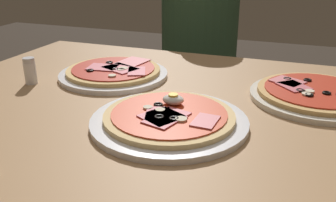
# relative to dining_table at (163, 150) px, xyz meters

# --- Properties ---
(dining_table) EXTENTS (1.17, 0.90, 0.74)m
(dining_table) POSITION_rel_dining_table_xyz_m (0.00, 0.00, 0.00)
(dining_table) COLOR #9E754C
(dining_table) RESTS_ON ground
(pizza_foreground) EXTENTS (0.31, 0.31, 0.05)m
(pizza_foreground) POSITION_rel_dining_table_xyz_m (0.05, -0.09, 0.12)
(pizza_foreground) COLOR white
(pizza_foreground) RESTS_ON dining_table
(pizza_across_left) EXTENTS (0.29, 0.29, 0.03)m
(pizza_across_left) POSITION_rel_dining_table_xyz_m (-0.19, 0.14, 0.12)
(pizza_across_left) COLOR white
(pizza_across_left) RESTS_ON dining_table
(pizza_across_right) EXTENTS (0.30, 0.30, 0.03)m
(pizza_across_right) POSITION_rel_dining_table_xyz_m (0.31, 0.16, 0.12)
(pizza_across_right) COLOR silver
(pizza_across_right) RESTS_ON dining_table
(salt_shaker) EXTENTS (0.03, 0.03, 0.07)m
(salt_shaker) POSITION_rel_dining_table_xyz_m (-0.36, 0.02, 0.14)
(salt_shaker) COLOR white
(salt_shaker) RESTS_ON dining_table
(diner_person) EXTENTS (0.32, 0.32, 1.18)m
(diner_person) POSITION_rel_dining_table_xyz_m (-0.16, 0.83, -0.07)
(diner_person) COLOR black
(diner_person) RESTS_ON ground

